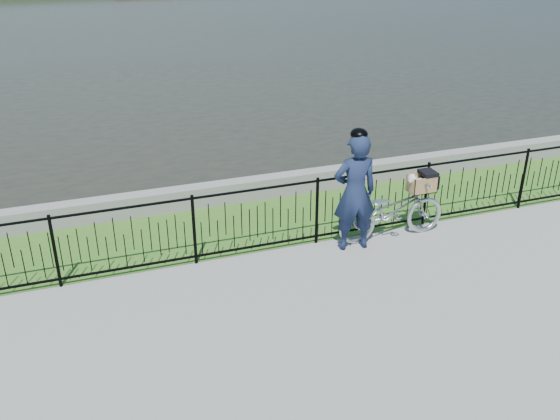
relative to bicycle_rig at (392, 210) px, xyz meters
name	(u,v)px	position (x,y,z in m)	size (l,w,h in m)	color
ground	(293,307)	(-2.24, -1.37, -0.50)	(120.00, 120.00, 0.00)	gray
grass_strip	(241,225)	(-2.24, 1.23, -0.50)	(60.00, 2.00, 0.01)	#3B6B21
water	(99,2)	(-2.24, 31.63, -0.50)	(120.00, 120.00, 0.00)	black
quay_wall	(226,192)	(-2.24, 2.23, -0.30)	(60.00, 0.30, 0.40)	gray
fence	(257,220)	(-2.24, 0.23, 0.07)	(14.00, 0.06, 1.15)	black
bicycle_rig	(392,210)	(0.00, 0.00, 0.00)	(1.88, 0.65, 1.12)	silver
cyclist	(355,192)	(-0.75, -0.10, 0.48)	(0.74, 0.52, 2.00)	#17213F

